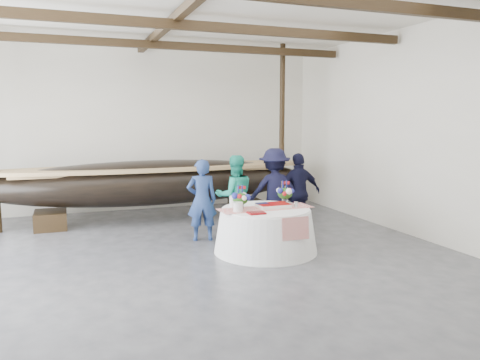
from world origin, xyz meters
name	(u,v)px	position (x,y,z in m)	size (l,w,h in m)	color
floor	(201,274)	(0.00, 0.00, 0.00)	(10.00, 12.00, 0.01)	#3D3D42
wall_back	(142,129)	(0.00, 6.00, 2.25)	(10.00, 0.02, 4.50)	silver
wall_right	(446,134)	(5.00, 0.00, 2.25)	(0.02, 12.00, 4.50)	silver
pavilion_structure	(187,31)	(0.00, 0.76, 4.00)	(9.80, 11.76, 4.50)	black
longboat_display	(154,182)	(0.02, 4.31, 0.97)	(8.10, 1.62, 1.52)	black
banquet_table	(266,230)	(1.51, 0.83, 0.42)	(1.97, 1.97, 0.85)	white
tabletop_items	(262,199)	(1.50, 0.97, 0.99)	(1.84, 1.04, 0.40)	red
guest_woman_blue	(202,200)	(0.60, 2.07, 0.85)	(0.62, 0.41, 1.71)	navy
guest_woman_teal	(235,196)	(1.38, 2.21, 0.88)	(0.86, 0.67, 1.76)	#22B093
guest_man_left	(274,191)	(2.31, 2.17, 0.95)	(1.22, 0.70, 1.89)	black
guest_man_right	(299,192)	(2.86, 2.07, 0.89)	(1.04, 0.43, 1.78)	black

